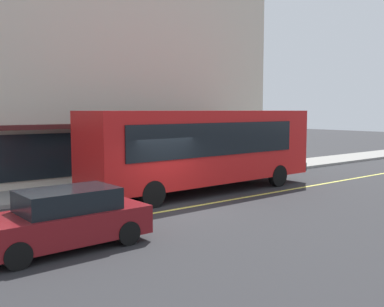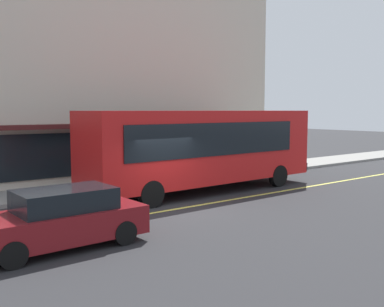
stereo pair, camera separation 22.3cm
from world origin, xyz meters
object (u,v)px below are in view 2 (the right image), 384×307
object	(u,v)px
bus	(205,146)
traffic_light	(203,130)
car_maroon	(61,219)
pedestrian_by_curb	(215,154)

from	to	relation	value
bus	traffic_light	distance (m)	3.15
bus	traffic_light	world-z (taller)	bus
traffic_light	car_maroon	bearing A→B (deg)	-147.53
traffic_light	pedestrian_by_curb	world-z (taller)	traffic_light
bus	car_maroon	bearing A→B (deg)	-154.60
bus	pedestrian_by_curb	distance (m)	4.67
pedestrian_by_curb	traffic_light	bearing A→B (deg)	-153.10
bus	pedestrian_by_curb	xyz separation A→B (m)	(3.31, 3.19, -0.81)
bus	car_maroon	distance (m)	8.80
traffic_light	pedestrian_by_curb	distance (m)	2.10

